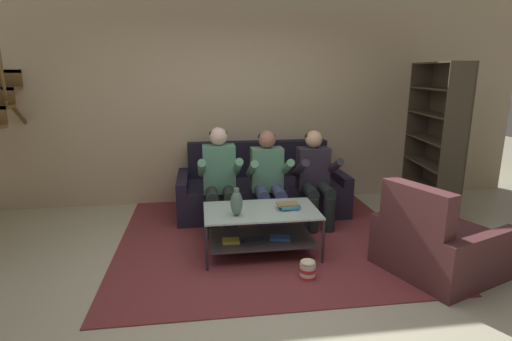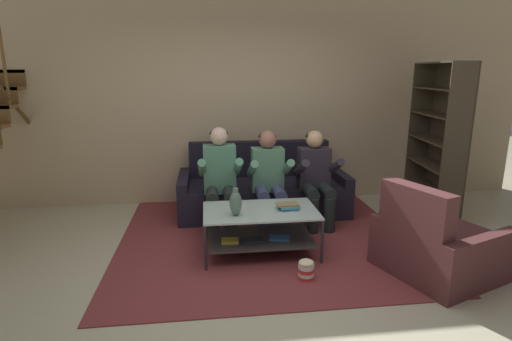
# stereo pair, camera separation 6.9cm
# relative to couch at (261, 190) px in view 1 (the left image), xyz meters

# --- Properties ---
(ground) EXTENTS (16.80, 16.80, 0.00)m
(ground) POSITION_rel_couch_xyz_m (-0.24, -1.87, -0.29)
(ground) COLOR #BEBB9D
(back_partition) EXTENTS (8.40, 0.12, 2.90)m
(back_partition) POSITION_rel_couch_xyz_m (-0.24, 0.59, 1.16)
(back_partition) COLOR #C5AC89
(back_partition) RESTS_ON ground
(couch) EXTENTS (2.18, 0.92, 0.90)m
(couch) POSITION_rel_couch_xyz_m (0.00, 0.00, 0.00)
(couch) COLOR black
(couch) RESTS_ON ground
(person_seated_left) EXTENTS (0.50, 0.58, 1.21)m
(person_seated_left) POSITION_rel_couch_xyz_m (-0.58, -0.55, 0.36)
(person_seated_left) COLOR #232926
(person_seated_left) RESTS_ON ground
(person_seated_middle) EXTENTS (0.50, 0.58, 1.16)m
(person_seated_middle) POSITION_rel_couch_xyz_m (0.00, -0.55, 0.34)
(person_seated_middle) COLOR #3D4368
(person_seated_middle) RESTS_ON ground
(person_seated_right) EXTENTS (0.50, 0.58, 1.15)m
(person_seated_right) POSITION_rel_couch_xyz_m (0.58, -0.55, 0.34)
(person_seated_right) COLOR black
(person_seated_right) RESTS_ON ground
(coffee_table) EXTENTS (1.15, 0.68, 0.47)m
(coffee_table) POSITION_rel_couch_xyz_m (-0.20, -1.28, 0.02)
(coffee_table) COLOR #ABC0B8
(coffee_table) RESTS_ON ground
(area_rug) EXTENTS (3.20, 3.22, 0.01)m
(area_rug) POSITION_rel_couch_xyz_m (-0.10, -0.77, -0.29)
(area_rug) COLOR brown
(area_rug) RESTS_ON ground
(vase) EXTENTS (0.12, 0.12, 0.28)m
(vase) POSITION_rel_couch_xyz_m (-0.46, -1.40, 0.31)
(vase) COLOR #516E5F
(vase) RESTS_ON coffee_table
(book_stack) EXTENTS (0.24, 0.21, 0.06)m
(book_stack) POSITION_rel_couch_xyz_m (0.09, -1.28, 0.21)
(book_stack) COLOR #295DAF
(book_stack) RESTS_ON coffee_table
(bookshelf) EXTENTS (0.45, 1.13, 1.95)m
(bookshelf) POSITION_rel_couch_xyz_m (2.26, -0.29, 0.52)
(bookshelf) COLOR #423829
(bookshelf) RESTS_ON ground
(armchair) EXTENTS (1.16, 1.16, 0.88)m
(armchair) POSITION_rel_couch_xyz_m (1.36, -1.90, -0.02)
(armchair) COLOR #51292B
(armchair) RESTS_ON ground
(popcorn_tub) EXTENTS (0.15, 0.15, 0.19)m
(popcorn_tub) POSITION_rel_couch_xyz_m (0.14, -1.86, -0.20)
(popcorn_tub) COLOR red
(popcorn_tub) RESTS_ON ground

